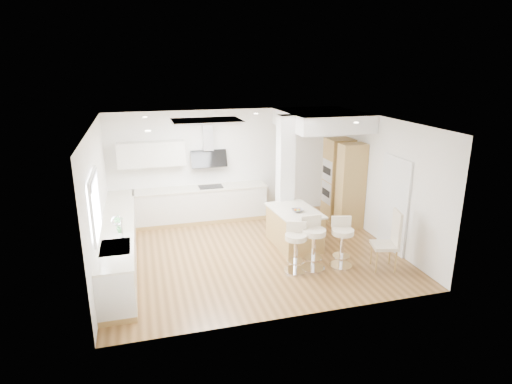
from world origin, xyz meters
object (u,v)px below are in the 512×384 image
object	(u,v)px
peninsula	(294,227)
dining_chair	(390,238)
bar_stool_c	(342,240)
bar_stool_a	(296,245)
bar_stool_b	(313,240)

from	to	relation	value
peninsula	dining_chair	world-z (taller)	dining_chair
peninsula	bar_stool_c	world-z (taller)	bar_stool_c
peninsula	bar_stool_a	xyz separation A→B (m)	(-0.41, -1.17, 0.13)
bar_stool_a	peninsula	bearing A→B (deg)	91.85
peninsula	bar_stool_c	bearing A→B (deg)	-69.71
bar_stool_c	dining_chair	world-z (taller)	dining_chair
bar_stool_a	bar_stool_b	bearing A→B (deg)	23.04
peninsula	dining_chair	bearing A→B (deg)	-52.10
bar_stool_a	bar_stool_c	xyz separation A→B (m)	(0.96, -0.04, 0.01)
peninsula	bar_stool_a	world-z (taller)	bar_stool_a
bar_stool_c	dining_chair	bearing A→B (deg)	-8.78
bar_stool_b	dining_chair	bearing A→B (deg)	-16.58
bar_stool_b	bar_stool_c	size ratio (longest dim) A/B	1.06
bar_stool_a	dining_chair	world-z (taller)	dining_chair
peninsula	dining_chair	xyz separation A→B (m)	(1.41, -1.56, 0.22)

